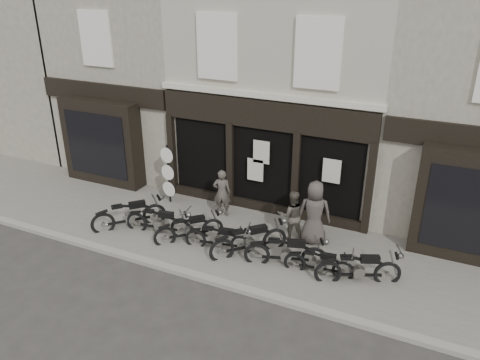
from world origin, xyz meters
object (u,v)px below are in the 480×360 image
at_px(motorcycle_6, 320,265).
at_px(man_left, 222,193).
at_px(motorcycle_4, 250,243).
at_px(motorcycle_5, 286,255).
at_px(motorcycle_1, 159,224).
at_px(motorcycle_2, 190,231).
at_px(motorcycle_3, 219,241).
at_px(motorcycle_0, 130,217).
at_px(advert_sign_post, 169,177).
at_px(motorcycle_7, 359,271).
at_px(man_right, 314,213).
at_px(man_centre, 292,215).

bearing_deg(motorcycle_6, man_left, 146.60).
distance_m(motorcycle_4, motorcycle_5, 1.16).
relative_size(motorcycle_1, motorcycle_2, 1.29).
bearing_deg(motorcycle_3, man_left, 103.26).
relative_size(motorcycle_2, motorcycle_6, 0.90).
relative_size(motorcycle_0, motorcycle_6, 1.01).
xyz_separation_m(motorcycle_2, advert_sign_post, (-1.93, 1.88, 0.67)).
xyz_separation_m(motorcycle_7, man_right, (-1.65, 1.37, 0.67)).
xyz_separation_m(motorcycle_1, motorcycle_7, (6.08, 0.08, 0.01)).
bearing_deg(man_centre, man_left, -34.10).
bearing_deg(motorcycle_7, motorcycle_0, 157.38).
height_order(motorcycle_2, motorcycle_7, motorcycle_7).
relative_size(motorcycle_7, man_centre, 1.35).
xyz_separation_m(motorcycle_2, motorcycle_3, (1.03, -0.09, -0.03)).
relative_size(motorcycle_1, man_right, 1.12).
bearing_deg(motorcycle_1, man_right, 9.51).
xyz_separation_m(motorcycle_4, motorcycle_6, (2.09, -0.12, -0.09)).
distance_m(motorcycle_2, man_centre, 3.09).
relative_size(man_centre, man_right, 0.80).
height_order(motorcycle_7, man_centre, man_centre).
relative_size(motorcycle_0, motorcycle_3, 0.95).
bearing_deg(motorcycle_4, advert_sign_post, 109.07).
height_order(motorcycle_4, motorcycle_5, motorcycle_4).
bearing_deg(motorcycle_7, man_left, 136.13).
bearing_deg(advert_sign_post, man_centre, 0.55).
distance_m(motorcycle_7, man_left, 5.22).
distance_m(motorcycle_3, motorcycle_7, 4.01).
bearing_deg(man_centre, motorcycle_3, 16.35).
bearing_deg(man_right, man_centre, -10.33).
distance_m(motorcycle_0, motorcycle_4, 4.05).
bearing_deg(man_centre, motorcycle_4, 33.73).
bearing_deg(motorcycle_5, motorcycle_4, 156.66).
xyz_separation_m(motorcycle_0, man_centre, (4.86, 1.44, 0.45)).
bearing_deg(motorcycle_7, motorcycle_5, 158.43).
xyz_separation_m(motorcycle_0, motorcycle_6, (6.14, 0.05, -0.09)).
distance_m(motorcycle_1, motorcycle_3, 2.08).
bearing_deg(man_left, advert_sign_post, -21.14).
bearing_deg(advert_sign_post, motorcycle_7, -7.71).
distance_m(motorcycle_3, man_left, 2.17).
bearing_deg(motorcycle_6, motorcycle_3, 173.26).
bearing_deg(motorcycle_7, advert_sign_post, 141.41).
relative_size(motorcycle_5, man_centre, 1.42).
relative_size(motorcycle_1, man_centre, 1.41).
height_order(motorcycle_5, motorcycle_7, motorcycle_5).
xyz_separation_m(motorcycle_0, advert_sign_post, (0.19, 1.99, 0.63)).
height_order(man_left, man_right, man_right).
bearing_deg(motorcycle_1, advert_sign_post, 105.74).
distance_m(motorcycle_5, man_centre, 1.50).
height_order(motorcycle_0, motorcycle_6, motorcycle_0).
bearing_deg(man_left, man_right, 153.09).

